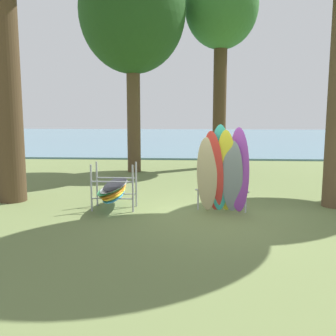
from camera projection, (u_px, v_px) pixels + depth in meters
name	position (u px, v px, depth m)	size (l,w,h in m)	color
ground_plane	(213.00, 218.00, 9.58)	(80.00, 80.00, 0.00)	olive
lake_water	(198.00, 138.00, 38.70)	(80.00, 36.00, 0.10)	slate
tree_far_left_back	(221.00, 11.00, 17.38)	(3.33, 3.33, 9.27)	#4C3823
tree_far_right_back	(132.00, 13.00, 16.04)	(4.46, 4.46, 9.34)	brown
leaning_board_pile	(223.00, 173.00, 9.80)	(1.42, 0.87, 2.31)	#C6B289
board_storage_rack	(114.00, 189.00, 10.37)	(1.15, 2.13, 1.25)	#9EA0A5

